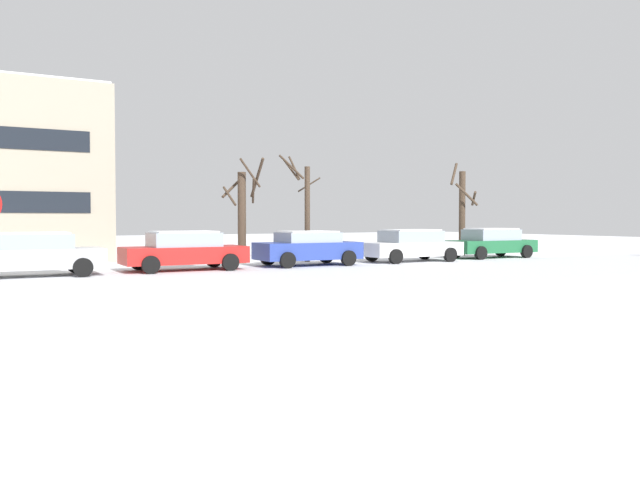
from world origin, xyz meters
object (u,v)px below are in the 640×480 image
parked_car_white (411,245)px  parked_car_green (491,243)px  parked_car_blue (308,248)px  parked_car_silver (33,254)px  parked_car_red (184,250)px

parked_car_white → parked_car_green: 5.22m
parked_car_blue → parked_car_green: 10.42m
parked_car_silver → parked_car_red: 5.21m
parked_car_silver → parked_car_white: size_ratio=0.99×
parked_car_green → parked_car_white: bearing=-176.3°
parked_car_blue → parked_car_white: parked_car_white is taller
parked_car_red → parked_car_silver: bearing=-178.8°
parked_car_blue → parked_car_white: size_ratio=0.93×
parked_car_white → parked_car_silver: bearing=179.7°
parked_car_red → parked_car_white: (10.41, -0.21, -0.01)m
parked_car_green → parked_car_silver: bearing=-179.3°
parked_car_white → parked_car_green: parked_car_green is taller
parked_car_silver → parked_car_red: parked_car_silver is taller
parked_car_silver → parked_car_blue: 10.41m
parked_car_blue → parked_car_green: size_ratio=0.93×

